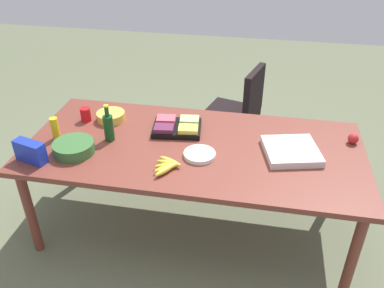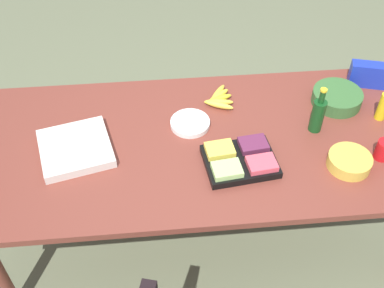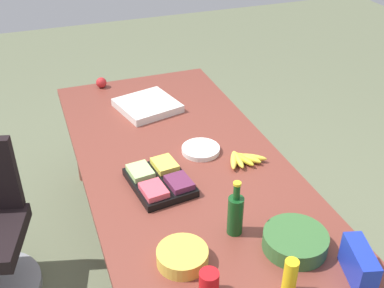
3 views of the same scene
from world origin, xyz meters
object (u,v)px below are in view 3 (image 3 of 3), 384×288
paper_plate_stack (201,150)px  pizza_box (147,106)px  salad_bowl (295,241)px  conference_table (183,171)px  mustard_bottle (290,277)px  apple_red (101,83)px  chip_bowl (182,256)px  red_solo_cup (209,283)px  banana_bunch (243,159)px  wine_bottle (235,214)px  fruit_platter (160,180)px  chip_bag_blue (359,264)px

paper_plate_stack → pizza_box: size_ratio=0.61×
salad_bowl → pizza_box: bearing=-170.1°
conference_table → salad_bowl: (0.80, 0.24, 0.10)m
mustard_bottle → apple_red: (-2.13, -0.34, -0.05)m
apple_red → chip_bowl: bearing=-0.2°
red_solo_cup → paper_plate_stack: red_solo_cup is taller
banana_bunch → pizza_box: bearing=-157.7°
wine_bottle → pizza_box: size_ratio=0.78×
conference_table → red_solo_cup: (0.91, -0.21, 0.12)m
paper_plate_stack → salad_bowl: 0.87m
wine_bottle → salad_bowl: size_ratio=0.99×
conference_table → pizza_box: bearing=-178.4°
paper_plate_stack → fruit_platter: fruit_platter is taller
wine_bottle → fruit_platter: size_ratio=0.72×
mustard_bottle → conference_table: bearing=-174.9°
paper_plate_stack → chip_bowl: chip_bowl is taller
paper_plate_stack → apple_red: size_ratio=2.89×
wine_bottle → mustard_bottle: 0.40m
banana_bunch → salad_bowl: bearing=-5.8°
red_solo_cup → mustard_bottle: (0.10, 0.30, 0.03)m
apple_red → pizza_box: bearing=27.2°
wine_bottle → mustard_bottle: (0.39, 0.06, -0.02)m
chip_bowl → red_solo_cup: bearing=13.3°
paper_plate_stack → conference_table: bearing=-63.9°
apple_red → mustard_bottle: bearing=9.0°
banana_bunch → fruit_platter: size_ratio=0.61×
red_solo_cup → chip_bowl: red_solo_cup is taller
fruit_platter → chip_bowl: fruit_platter is taller
wine_bottle → chip_bag_blue: wine_bottle is taller
chip_bag_blue → fruit_platter: bearing=-146.4°
red_solo_cup → chip_bag_blue: bearing=77.6°
paper_plate_stack → chip_bowl: size_ratio=1.00×
pizza_box → banana_bunch: 0.86m
banana_bunch → chip_bowl: (0.60, -0.56, 0.01)m
chip_bag_blue → paper_plate_stack: bearing=-166.5°
conference_table → chip_bowl: (0.72, -0.25, 0.10)m
paper_plate_stack → banana_bunch: banana_bunch is taller
conference_table → fruit_platter: (0.16, -0.19, 0.10)m
wine_bottle → paper_plate_stack: wine_bottle is taller
fruit_platter → pizza_box: bearing=168.8°
pizza_box → apple_red: apple_red is taller
chip_bowl → apple_red: size_ratio=2.91×
pizza_box → wine_bottle: bearing=-11.5°
conference_table → wine_bottle: bearing=3.2°
chip_bag_blue → mustard_bottle: bearing=-95.2°
conference_table → fruit_platter: size_ratio=6.13×
conference_table → paper_plate_stack: 0.16m
conference_table → chip_bag_blue: (1.04, 0.39, 0.14)m
salad_bowl → conference_table: bearing=-163.3°
wine_bottle → conference_table: bearing=-176.8°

